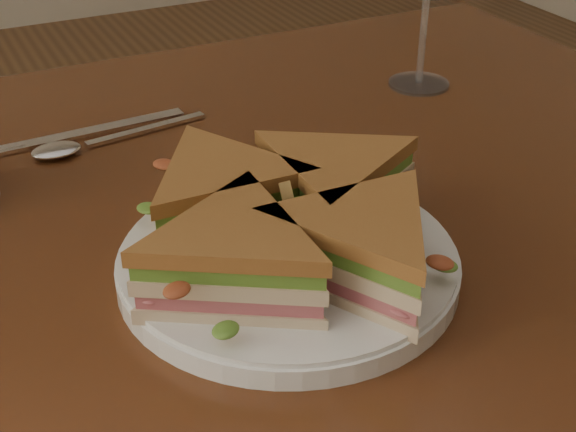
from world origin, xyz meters
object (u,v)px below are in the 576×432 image
(sandwich_wedges, at_px, (288,222))
(spoon, at_px, (79,146))
(knife, at_px, (76,136))
(table, at_px, (183,314))
(plate, at_px, (288,264))

(sandwich_wedges, height_order, spoon, sandwich_wedges)
(sandwich_wedges, xyz_separation_m, spoon, (-0.09, 0.28, -0.04))
(spoon, relative_size, knife, 0.85)
(table, relative_size, knife, 5.57)
(table, height_order, plate, plate)
(spoon, bearing_deg, plate, -79.61)
(table, bearing_deg, knife, 100.31)
(spoon, bearing_deg, table, -84.65)
(table, xyz_separation_m, sandwich_wedges, (0.05, -0.11, 0.14))
(plate, height_order, spoon, plate)
(sandwich_wedges, bearing_deg, spoon, 108.13)
(spoon, xyz_separation_m, knife, (0.00, 0.03, -0.00))
(spoon, height_order, knife, spoon)
(table, distance_m, sandwich_wedges, 0.19)
(table, distance_m, knife, 0.22)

